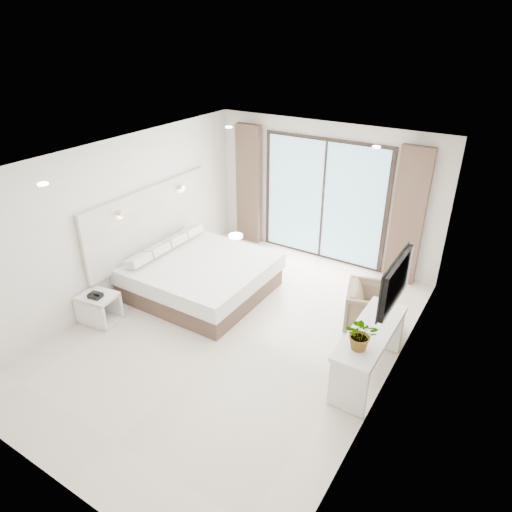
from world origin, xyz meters
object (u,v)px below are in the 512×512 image
object	(u,v)px
console_desk	(370,343)
armchair	(372,306)
bed	(200,276)
nightstand	(100,308)

from	to	relation	value
console_desk	armchair	distance (m)	1.16
bed	armchair	bearing A→B (deg)	10.95
nightstand	armchair	world-z (taller)	armchair
nightstand	armchair	distance (m)	4.26
armchair	bed	bearing A→B (deg)	84.21
bed	nightstand	world-z (taller)	bed
bed	nightstand	distance (m)	1.75
nightstand	armchair	bearing A→B (deg)	22.24
console_desk	armchair	bearing A→B (deg)	106.93
armchair	nightstand	bearing A→B (deg)	103.18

